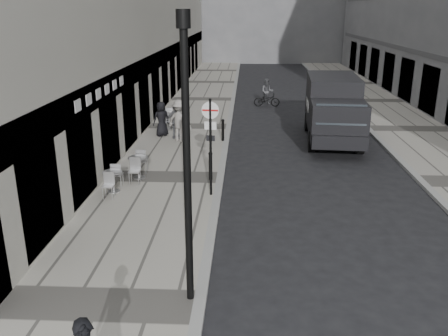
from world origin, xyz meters
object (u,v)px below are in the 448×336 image
Objects in this scene: sign_post at (210,134)px; panel_van at (333,106)px; lamppost at (187,152)px; cyclist at (267,96)px.

sign_post is 0.50× the size of panel_van.
sign_post is 0.55× the size of lamppost.
panel_van is (5.01, 7.31, -0.51)m from sign_post.
cyclist is (2.34, 20.90, -2.59)m from lamppost.
lamppost reaches higher than cyclist.
lamppost is 3.31× the size of cyclist.
sign_post reaches higher than panel_van.
lamppost is 21.19m from cyclist.
lamppost is at bearing -106.79° from panel_van.
sign_post is at bearing 90.00° from lamppost.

